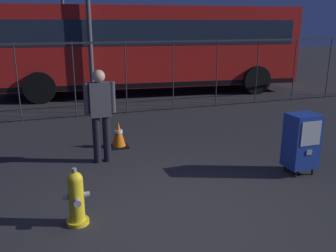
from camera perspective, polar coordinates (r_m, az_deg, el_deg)
ground_plane at (r=4.80m, az=1.34°, el=-14.48°), size 60.00×60.00×0.00m
fire_hydrant at (r=4.69m, az=-14.25°, el=-10.94°), size 0.33×0.32×0.75m
newspaper_box_primary at (r=6.35m, az=20.28°, el=-2.18°), size 0.48×0.42×1.02m
pedestrian at (r=6.47m, az=-10.60°, el=2.34°), size 0.55×0.22×1.67m
traffic_cone at (r=7.39m, az=-7.80°, el=-1.38°), size 0.36×0.36×0.53m
fence_barrier at (r=9.97m, az=-10.57°, el=7.42°), size 18.03×0.04×2.00m
bus_near at (r=13.30m, az=-3.14°, el=12.67°), size 10.71×3.68×3.00m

